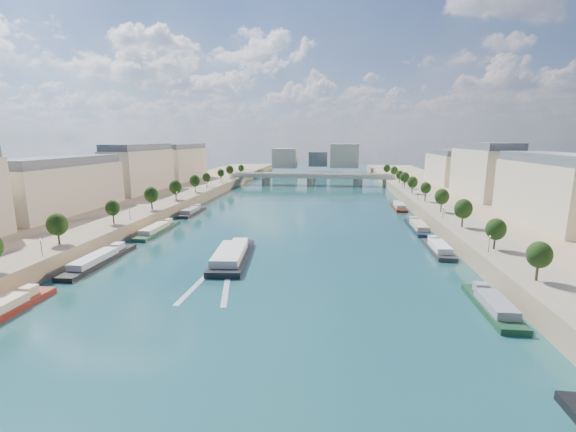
# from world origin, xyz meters

# --- Properties ---
(ground) EXTENTS (700.00, 700.00, 0.00)m
(ground) POSITION_xyz_m (0.00, 100.00, 0.00)
(ground) COLOR #0D353B
(ground) RESTS_ON ground
(quay_left) EXTENTS (44.00, 520.00, 5.00)m
(quay_left) POSITION_xyz_m (-72.00, 100.00, 2.50)
(quay_left) COLOR #9E8460
(quay_left) RESTS_ON ground
(quay_right) EXTENTS (44.00, 520.00, 5.00)m
(quay_right) POSITION_xyz_m (72.00, 100.00, 2.50)
(quay_right) COLOR #9E8460
(quay_right) RESTS_ON ground
(pave_left) EXTENTS (14.00, 520.00, 0.10)m
(pave_left) POSITION_xyz_m (-57.00, 100.00, 5.05)
(pave_left) COLOR gray
(pave_left) RESTS_ON quay_left
(pave_right) EXTENTS (14.00, 520.00, 0.10)m
(pave_right) POSITION_xyz_m (57.00, 100.00, 5.05)
(pave_right) COLOR gray
(pave_right) RESTS_ON quay_right
(trees_left) EXTENTS (4.80, 268.80, 8.26)m
(trees_left) POSITION_xyz_m (-55.00, 102.00, 10.48)
(trees_left) COLOR #382B1E
(trees_left) RESTS_ON ground
(trees_right) EXTENTS (4.80, 268.80, 8.26)m
(trees_right) POSITION_xyz_m (55.00, 110.00, 10.48)
(trees_right) COLOR #382B1E
(trees_right) RESTS_ON ground
(lamps_left) EXTENTS (0.36, 200.36, 4.28)m
(lamps_left) POSITION_xyz_m (-52.50, 90.00, 7.78)
(lamps_left) COLOR black
(lamps_left) RESTS_ON ground
(lamps_right) EXTENTS (0.36, 200.36, 4.28)m
(lamps_right) POSITION_xyz_m (52.50, 105.00, 7.78)
(lamps_right) COLOR black
(lamps_right) RESTS_ON ground
(buildings_left) EXTENTS (16.00, 226.00, 23.20)m
(buildings_left) POSITION_xyz_m (-85.00, 112.00, 16.45)
(buildings_left) COLOR beige
(buildings_left) RESTS_ON ground
(buildings_right) EXTENTS (16.00, 226.00, 23.20)m
(buildings_right) POSITION_xyz_m (85.00, 112.00, 16.45)
(buildings_right) COLOR beige
(buildings_right) RESTS_ON ground
(skyline) EXTENTS (79.00, 42.00, 22.00)m
(skyline) POSITION_xyz_m (3.19, 319.52, 14.66)
(skyline) COLOR beige
(skyline) RESTS_ON ground
(bridge) EXTENTS (112.00, 12.00, 8.15)m
(bridge) POSITION_xyz_m (0.00, 218.58, 5.08)
(bridge) COLOR #C1B79E
(bridge) RESTS_ON ground
(tour_barge) EXTENTS (11.25, 30.38, 4.03)m
(tour_barge) POSITION_xyz_m (-11.73, 47.47, 1.16)
(tour_barge) COLOR black
(tour_barge) RESTS_ON ground
(wake) EXTENTS (10.74, 26.02, 0.04)m
(wake) POSITION_xyz_m (-11.73, 30.92, 0.02)
(wake) COLOR silver
(wake) RESTS_ON ground
(moored_barges_left) EXTENTS (5.00, 151.84, 3.60)m
(moored_barges_left) POSITION_xyz_m (-45.50, 43.42, 0.84)
(moored_barges_left) COLOR #191F38
(moored_barges_left) RESTS_ON ground
(moored_barges_right) EXTENTS (5.00, 169.19, 3.60)m
(moored_barges_right) POSITION_xyz_m (45.50, 55.88, 0.84)
(moored_barges_right) COLOR black
(moored_barges_right) RESTS_ON ground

